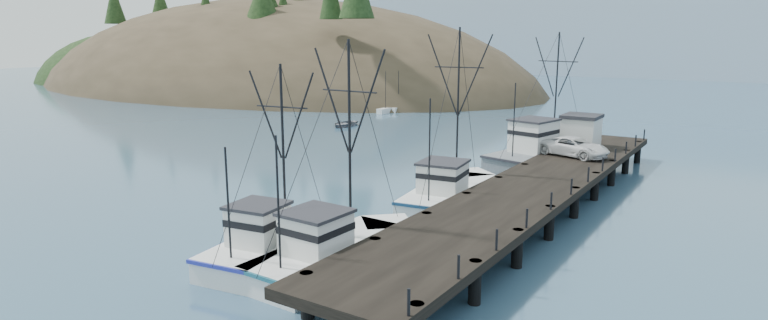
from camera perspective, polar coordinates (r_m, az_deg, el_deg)
ground at (r=35.98m, az=-17.11°, el=-7.30°), size 400.00×400.00×0.00m
pier at (r=40.63m, az=14.23°, el=-2.47°), size 6.00×44.00×2.00m
headland at (r=143.39m, az=-12.15°, el=5.14°), size 134.80×78.00×51.00m
distant_ridge at (r=192.43m, az=28.49°, el=6.99°), size 360.00×40.00×26.00m
distant_ridge_far at (r=217.15m, az=15.53°, el=8.36°), size 180.00×25.00×18.00m
moored_sailboats at (r=99.71m, az=-2.83°, el=5.39°), size 23.73×15.65×6.35m
trawler_near at (r=30.52m, az=-4.42°, el=-8.62°), size 4.04×11.48×11.62m
trawler_mid at (r=32.10m, az=-10.23°, el=-7.74°), size 4.73×10.43×10.39m
trawler_far at (r=41.79m, az=6.36°, el=-3.01°), size 5.36×12.28×12.34m
work_vessel at (r=53.78m, az=15.01°, el=0.44°), size 6.61×14.25×12.07m
pier_shed at (r=54.24m, az=18.24°, el=2.69°), size 3.00×3.20×2.80m
pickup_truck at (r=49.84m, az=17.67°, el=1.21°), size 6.00×3.95×1.53m
motorboat at (r=77.03m, az=-3.79°, el=3.23°), size 3.79×4.99×0.97m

